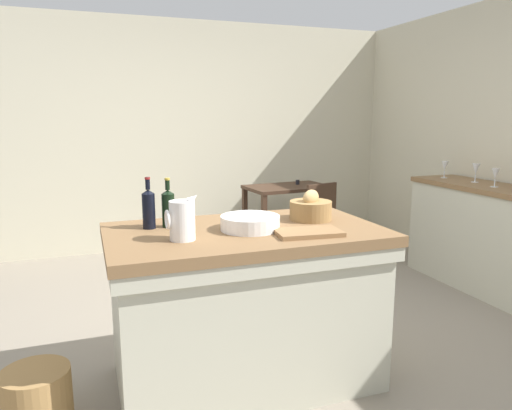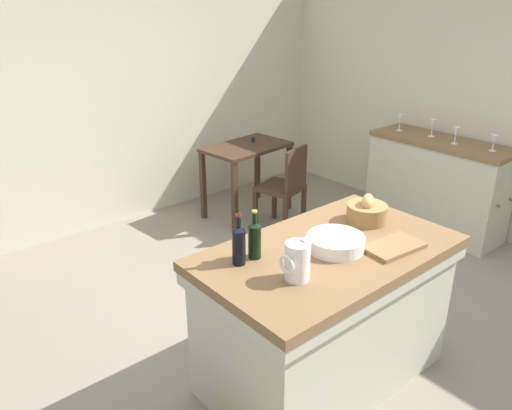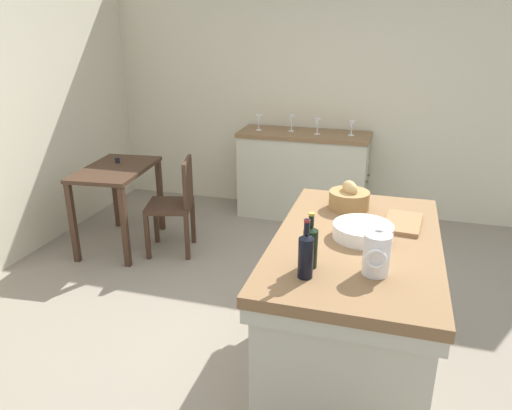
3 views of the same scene
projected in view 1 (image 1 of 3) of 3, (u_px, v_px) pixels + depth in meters
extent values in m
plane|color=gray|center=(257.00, 336.00, 3.38)|extent=(6.76, 6.76, 0.00)
cube|color=beige|center=(181.00, 136.00, 5.54)|extent=(5.32, 0.12, 2.60)
cube|color=brown|center=(245.00, 234.00, 2.68)|extent=(1.53, 0.89, 0.06)
cube|color=#BCBAA3|center=(245.00, 246.00, 2.69)|extent=(1.51, 0.87, 0.08)
cube|color=#BCBAA3|center=(245.00, 311.00, 2.76)|extent=(1.45, 0.81, 0.86)
cube|color=brown|center=(485.00, 187.00, 4.23)|extent=(0.52, 1.38, 0.04)
cube|color=#BCBAA3|center=(480.00, 238.00, 4.32)|extent=(0.49, 1.35, 0.90)
cube|color=#3D281C|center=(288.00, 187.00, 5.25)|extent=(0.95, 0.64, 0.04)
cube|color=#3D281C|center=(264.00, 230.00, 4.93)|extent=(0.05, 0.05, 0.74)
cube|color=#3D281C|center=(331.00, 223.00, 5.28)|extent=(0.05, 0.05, 0.74)
cube|color=#3D281C|center=(245.00, 221.00, 5.37)|extent=(0.05, 0.05, 0.74)
cube|color=#3D281C|center=(308.00, 214.00, 5.72)|extent=(0.05, 0.05, 0.74)
cylinder|color=black|center=(298.00, 182.00, 5.35)|extent=(0.04, 0.04, 0.05)
cube|color=#3D281C|center=(309.00, 225.00, 4.83)|extent=(0.49, 0.49, 0.04)
cube|color=#3D281C|center=(322.00, 205.00, 4.64)|extent=(0.36, 0.12, 0.42)
cube|color=#3D281C|center=(310.00, 241.00, 5.12)|extent=(0.05, 0.05, 0.43)
cube|color=#3D281C|center=(284.00, 246.00, 4.92)|extent=(0.05, 0.05, 0.43)
cube|color=#3D281C|center=(334.00, 248.00, 4.83)|extent=(0.05, 0.05, 0.43)
cube|color=#3D281C|center=(306.00, 254.00, 4.63)|extent=(0.05, 0.05, 0.43)
cylinder|color=white|center=(182.00, 221.00, 2.42)|extent=(0.13, 0.13, 0.20)
cone|color=white|center=(193.00, 198.00, 2.42)|extent=(0.07, 0.04, 0.06)
torus|color=white|center=(167.00, 220.00, 2.39)|extent=(0.02, 0.10, 0.10)
cylinder|color=white|center=(250.00, 223.00, 2.65)|extent=(0.33, 0.33, 0.08)
cylinder|color=olive|center=(311.00, 210.00, 2.90)|extent=(0.26, 0.26, 0.11)
ellipsoid|color=tan|center=(311.00, 198.00, 2.89)|extent=(0.16, 0.14, 0.10)
cube|color=olive|center=(308.00, 232.00, 2.54)|extent=(0.37, 0.24, 0.02)
cylinder|color=black|center=(168.00, 210.00, 2.70)|extent=(0.07, 0.07, 0.19)
cone|color=black|center=(168.00, 192.00, 2.68)|extent=(0.07, 0.07, 0.02)
cylinder|color=black|center=(167.00, 184.00, 2.67)|extent=(0.03, 0.03, 0.07)
cylinder|color=#B29933|center=(167.00, 179.00, 2.67)|extent=(0.03, 0.03, 0.01)
cylinder|color=black|center=(149.00, 211.00, 2.67)|extent=(0.07, 0.07, 0.20)
cone|color=black|center=(148.00, 192.00, 2.64)|extent=(0.07, 0.07, 0.02)
cylinder|color=black|center=(148.00, 183.00, 2.64)|extent=(0.03, 0.03, 0.07)
cylinder|color=maroon|center=(147.00, 178.00, 2.63)|extent=(0.03, 0.03, 0.01)
cylinder|color=white|center=(494.00, 187.00, 4.08)|extent=(0.06, 0.06, 0.00)
cylinder|color=white|center=(495.00, 183.00, 4.07)|extent=(0.01, 0.01, 0.06)
cone|color=white|center=(495.00, 174.00, 4.06)|extent=(0.07, 0.07, 0.09)
cylinder|color=white|center=(475.00, 182.00, 4.37)|extent=(0.06, 0.06, 0.00)
cylinder|color=white|center=(475.00, 178.00, 4.36)|extent=(0.01, 0.01, 0.07)
cone|color=white|center=(476.00, 169.00, 4.35)|extent=(0.07, 0.07, 0.10)
cylinder|color=white|center=(444.00, 178.00, 4.67)|extent=(0.06, 0.06, 0.00)
cylinder|color=white|center=(444.00, 174.00, 4.67)|extent=(0.01, 0.01, 0.07)
cone|color=white|center=(445.00, 166.00, 4.65)|extent=(0.07, 0.07, 0.10)
cylinder|color=olive|center=(37.00, 400.00, 2.35)|extent=(0.33, 0.33, 0.32)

